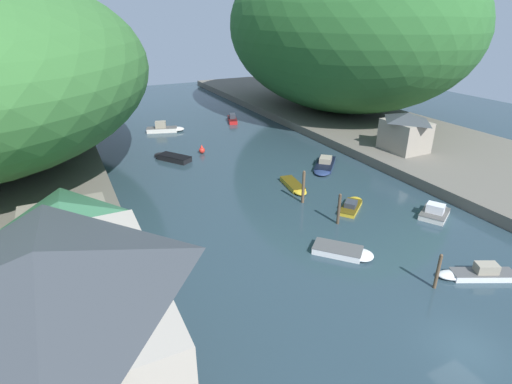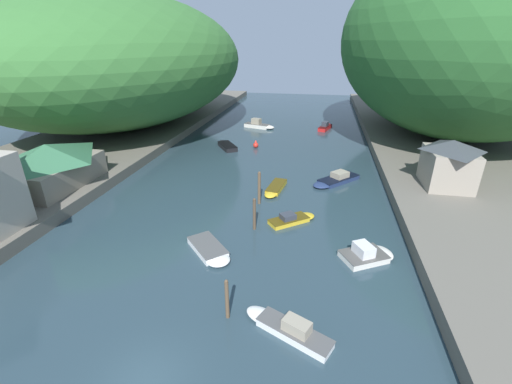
{
  "view_description": "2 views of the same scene",
  "coord_description": "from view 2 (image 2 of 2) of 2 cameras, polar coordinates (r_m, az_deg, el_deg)",
  "views": [
    {
      "loc": [
        -17.87,
        -9.61,
        17.12
      ],
      "look_at": [
        -2.38,
        21.82,
        1.24
      ],
      "focal_mm": 28.0,
      "sensor_mm": 36.0,
      "label": 1
    },
    {
      "loc": [
        7.21,
        -9.89,
        14.83
      ],
      "look_at": [
        1.36,
        20.74,
        0.87
      ],
      "focal_mm": 24.0,
      "sensor_mm": 36.0,
      "label": 2
    }
  ],
  "objects": [
    {
      "name": "mooring_post_fourth",
      "position": [
        33.09,
        0.54,
        0.72
      ],
      "size": [
        0.29,
        0.29,
        3.37
      ],
      "color": "brown",
      "rests_on": "water_surface"
    },
    {
      "name": "water_surface",
      "position": [
        43.16,
        0.53,
        4.02
      ],
      "size": [
        130.0,
        130.0,
        0.0
      ],
      "primitive_type": "plane",
      "color": "#283D47",
      "rests_on": "ground"
    },
    {
      "name": "person_on_quay",
      "position": [
        39.21,
        -27.69,
        2.35
      ],
      "size": [
        0.26,
        0.4,
        1.69
      ],
      "rotation": [
        0.0,
        0.0,
        1.47
      ],
      "color": "#282D3D",
      "rests_on": "left_bank"
    },
    {
      "name": "boat_far_upstream",
      "position": [
        20.29,
        5.08,
        -21.53
      ],
      "size": [
        5.34,
        3.42,
        1.16
      ],
      "rotation": [
        0.0,
        0.0,
        1.12
      ],
      "color": "white",
      "rests_on": "water_surface"
    },
    {
      "name": "boat_open_rowboat",
      "position": [
        26.32,
        -7.56,
        -9.73
      ],
      "size": [
        4.45,
        4.62,
        0.53
      ],
      "rotation": [
        0.0,
        0.0,
        3.88
      ],
      "color": "white",
      "rests_on": "water_surface"
    },
    {
      "name": "boat_yellow_tender",
      "position": [
        30.57,
        6.15,
        -4.46
      ],
      "size": [
        4.35,
        3.84,
        0.89
      ],
      "rotation": [
        0.0,
        0.0,
        5.38
      ],
      "color": "gold",
      "rests_on": "water_surface"
    },
    {
      "name": "channel_buoy_near",
      "position": [
        51.41,
        -0.04,
        7.89
      ],
      "size": [
        0.8,
        0.8,
        1.2
      ],
      "color": "red",
      "rests_on": "water_surface"
    },
    {
      "name": "right_bank",
      "position": [
        46.18,
        33.62,
        1.96
      ],
      "size": [
        22.0,
        120.0,
        1.14
      ],
      "color": "#666056",
      "rests_on": "ground"
    },
    {
      "name": "left_bank",
      "position": [
        53.58,
        -27.67,
        5.9
      ],
      "size": [
        22.0,
        120.0,
        1.14
      ],
      "color": "#666056",
      "rests_on": "ground"
    },
    {
      "name": "boat_white_cruiser",
      "position": [
        63.5,
        0.62,
        11.07
      ],
      "size": [
        5.95,
        3.24,
        1.66
      ],
      "rotation": [
        0.0,
        0.0,
        4.42
      ],
      "color": "silver",
      "rests_on": "water_surface"
    },
    {
      "name": "boat_moored_right",
      "position": [
        51.8,
        -5.02,
        7.77
      ],
      "size": [
        4.34,
        5.32,
        0.68
      ],
      "rotation": [
        0.0,
        0.0,
        0.6
      ],
      "color": "black",
      "rests_on": "water_surface"
    },
    {
      "name": "boat_small_dinghy",
      "position": [
        36.51,
        3.14,
        0.51
      ],
      "size": [
        2.06,
        5.06,
        0.48
      ],
      "rotation": [
        0.0,
        0.0,
        3.0
      ],
      "color": "gold",
      "rests_on": "water_surface"
    },
    {
      "name": "hillside_left",
      "position": [
        65.02,
        -21.99,
        19.61
      ],
      "size": [
        39.0,
        54.6,
        20.81
      ],
      "color": "#387033",
      "rests_on": "left_bank"
    },
    {
      "name": "hillside_right",
      "position": [
        61.53,
        31.55,
        20.77
      ],
      "size": [
        34.89,
        48.85,
        27.14
      ],
      "color": "#2D662D",
      "rests_on": "right_bank"
    },
    {
      "name": "boathouse_shed",
      "position": [
        39.96,
        -31.2,
        3.93
      ],
      "size": [
        6.66,
        10.1,
        4.33
      ],
      "color": "gray",
      "rests_on": "left_bank"
    },
    {
      "name": "mooring_post_middle",
      "position": [
        28.67,
        -0.27,
        -3.67
      ],
      "size": [
        0.27,
        0.27,
        2.92
      ],
      "color": "#4C3D2D",
      "rests_on": "water_surface"
    },
    {
      "name": "boat_navy_launch",
      "position": [
        64.01,
        11.59,
        10.65
      ],
      "size": [
        2.81,
        5.34,
        1.44
      ],
      "rotation": [
        0.0,
        0.0,
        5.97
      ],
      "color": "red",
      "rests_on": "water_surface"
    },
    {
      "name": "boat_red_skiff",
      "position": [
        39.61,
        13.04,
        2.01
      ],
      "size": [
        5.71,
        5.96,
        1.12
      ],
      "rotation": [
        0.0,
        0.0,
        2.4
      ],
      "color": "navy",
      "rests_on": "water_surface"
    },
    {
      "name": "right_bank_cottage",
      "position": [
        39.17,
        29.48,
        4.26
      ],
      "size": [
        4.58,
        5.54,
        4.76
      ],
      "color": "gray",
      "rests_on": "right_bank"
    },
    {
      "name": "mooring_post_nearest",
      "position": [
        20.41,
        -4.86,
        -17.33
      ],
      "size": [
        0.23,
        0.23,
        2.69
      ],
      "color": "brown",
      "rests_on": "water_surface"
    },
    {
      "name": "boat_near_quay",
      "position": [
        26.83,
        18.15,
        -9.82
      ],
      "size": [
        4.41,
        3.74,
        1.3
      ],
      "rotation": [
        0.0,
        0.0,
        5.23
      ],
      "color": "silver",
      "rests_on": "water_surface"
    }
  ]
}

